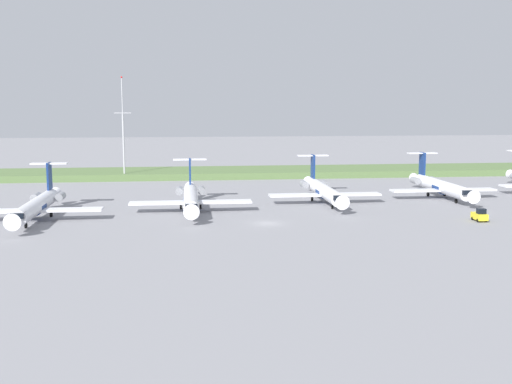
{
  "coord_description": "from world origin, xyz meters",
  "views": [
    {
      "loc": [
        -13.4,
        -99.49,
        19.95
      ],
      "look_at": [
        0.0,
        16.52,
        3.0
      ],
      "focal_mm": 42.28,
      "sensor_mm": 36.0,
      "label": 1
    }
  ],
  "objects": [
    {
      "name": "regional_jet_third",
      "position": [
        -12.77,
        14.14,
        2.54
      ],
      "size": [
        22.81,
        31.0,
        9.0
      ],
      "color": "white",
      "rests_on": "ground"
    },
    {
      "name": "ground_plane",
      "position": [
        0.0,
        30.0,
        0.0
      ],
      "size": [
        500.0,
        500.0,
        0.0
      ],
      "primitive_type": "plane",
      "color": "gray"
    },
    {
      "name": "baggage_tug",
      "position": [
        36.76,
        -2.32,
        1.0
      ],
      "size": [
        1.72,
        3.2,
        2.3
      ],
      "color": "yellow",
      "rests_on": "ground"
    },
    {
      "name": "grass_berm",
      "position": [
        0.0,
        69.9,
        0.9
      ],
      "size": [
        320.0,
        20.0,
        1.79
      ],
      "primitive_type": "cube",
      "color": "#597542",
      "rests_on": "ground"
    },
    {
      "name": "regional_jet_fifth",
      "position": [
        41.11,
        24.36,
        2.54
      ],
      "size": [
        22.81,
        31.0,
        9.0
      ],
      "color": "white",
      "rests_on": "ground"
    },
    {
      "name": "regional_jet_fourth",
      "position": [
        14.4,
        20.74,
        2.54
      ],
      "size": [
        22.81,
        31.0,
        9.0
      ],
      "color": "white",
      "rests_on": "ground"
    },
    {
      "name": "regional_jet_second",
      "position": [
        -39.62,
        8.46,
        2.54
      ],
      "size": [
        22.81,
        31.0,
        9.0
      ],
      "color": "white",
      "rests_on": "ground"
    },
    {
      "name": "antenna_mast",
      "position": [
        -29.93,
        62.85,
        11.26
      ],
      "size": [
        4.4,
        0.5,
        27.29
      ],
      "color": "#B2B2B7",
      "rests_on": "ground"
    }
  ]
}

